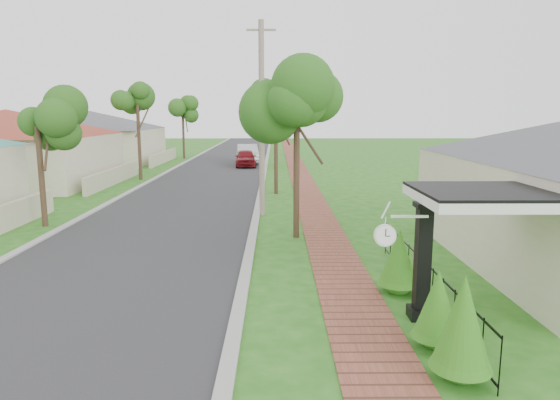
% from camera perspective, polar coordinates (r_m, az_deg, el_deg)
% --- Properties ---
extents(ground, '(160.00, 160.00, 0.00)m').
position_cam_1_polar(ground, '(11.94, -7.71, -11.42)').
color(ground, '#236117').
rests_on(ground, ground).
extents(road, '(7.00, 120.00, 0.02)m').
position_cam_1_polar(road, '(31.66, -8.65, 1.86)').
color(road, '#28282B').
rests_on(road, ground).
extents(kerb_right, '(0.30, 120.00, 0.10)m').
position_cam_1_polar(kerb_right, '(31.35, -2.03, 1.88)').
color(kerb_right, '#9E9E99').
rests_on(kerb_right, ground).
extents(kerb_left, '(0.30, 120.00, 0.10)m').
position_cam_1_polar(kerb_left, '(32.37, -15.06, 1.80)').
color(kerb_left, '#9E9E99').
rests_on(kerb_left, ground).
extents(sidewalk, '(1.50, 120.00, 0.03)m').
position_cam_1_polar(sidewalk, '(31.39, 2.73, 1.89)').
color(sidewalk, '#95513B').
rests_on(sidewalk, ground).
extents(porch_post, '(0.48, 0.48, 2.52)m').
position_cam_1_polar(porch_post, '(10.98, 15.94, -7.45)').
color(porch_post, black).
rests_on(porch_post, ground).
extents(picket_fence, '(0.03, 8.02, 1.00)m').
position_cam_1_polar(picket_fence, '(12.16, 16.08, -8.66)').
color(picket_fence, black).
rests_on(picket_fence, ground).
extents(street_trees, '(10.70, 37.65, 5.89)m').
position_cam_1_polar(street_trees, '(38.13, -7.19, 10.05)').
color(street_trees, '#382619').
rests_on(street_trees, ground).
extents(hedge_row, '(0.88, 5.00, 1.87)m').
position_cam_1_polar(hedge_row, '(10.32, 16.58, -10.46)').
color(hedge_row, '#265F13').
rests_on(hedge_row, ground).
extents(far_house_red, '(15.56, 15.56, 4.60)m').
position_cam_1_polar(far_house_red, '(35.18, -28.53, 5.40)').
color(far_house_red, beige).
rests_on(far_house_red, ground).
extents(far_house_grey, '(15.56, 15.56, 4.60)m').
position_cam_1_polar(far_house_grey, '(47.99, -20.72, 6.81)').
color(far_house_grey, beige).
rests_on(far_house_grey, ground).
extents(parked_car_red, '(1.95, 4.24, 1.41)m').
position_cam_1_polar(parked_car_red, '(41.58, -3.95, 4.79)').
color(parked_car_red, maroon).
rests_on(parked_car_red, ground).
extents(parked_car_white, '(2.29, 5.15, 1.64)m').
position_cam_1_polar(parked_car_white, '(44.42, -3.74, 5.26)').
color(parked_car_white, silver).
rests_on(parked_car_white, ground).
extents(near_tree, '(2.22, 2.22, 5.70)m').
position_cam_1_polar(near_tree, '(17.21, 1.94, 10.58)').
color(near_tree, '#382619').
rests_on(near_tree, ground).
extents(utility_pole, '(1.20, 0.24, 8.07)m').
position_cam_1_polar(utility_pole, '(21.05, -2.11, 9.21)').
color(utility_pole, gray).
rests_on(utility_pole, ground).
extents(station_clock, '(1.07, 0.13, 0.63)m').
position_cam_1_polar(station_clock, '(10.17, 12.11, -3.81)').
color(station_clock, white).
rests_on(station_clock, ground).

